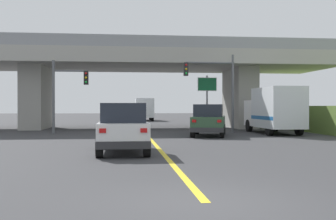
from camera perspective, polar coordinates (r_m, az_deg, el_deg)
name	(u,v)px	position (r m, az deg, el deg)	size (l,w,h in m)	color
ground	(141,128)	(36.40, -3.75, -2.49)	(160.00, 160.00, 0.00)	#353538
overpass_bridge	(141,69)	(36.50, -3.75, 5.65)	(33.18, 9.45, 7.34)	#A8A59E
lane_divider_stripe	(155,144)	(20.88, -1.81, -4.69)	(0.20, 25.51, 0.01)	yellow
suv_lead	(123,128)	(17.03, -6.17, -2.46)	(2.01, 4.47, 2.02)	silver
suv_crossing	(209,120)	(26.55, 5.60, -1.41)	(3.05, 4.66, 2.02)	#2D4C33
box_truck	(274,110)	(29.69, 14.35, 0.02)	(2.33, 6.45, 3.18)	silver
sedan_oncoming	(128,114)	(48.13, -5.46, -0.55)	(2.01, 4.75, 2.02)	silver
traffic_signal_nearside	(216,82)	(30.29, 6.60, 3.83)	(3.69, 0.36, 5.64)	#56595E
traffic_signal_farside	(66,88)	(29.85, -13.84, 2.96)	(2.48, 0.36, 5.11)	#56595E
highway_sign	(207,90)	(34.43, 5.38, 2.77)	(1.59, 0.17, 4.44)	slate
semi_truck_distant	(144,109)	(55.68, -3.31, 0.15)	(2.33, 6.43, 2.94)	red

